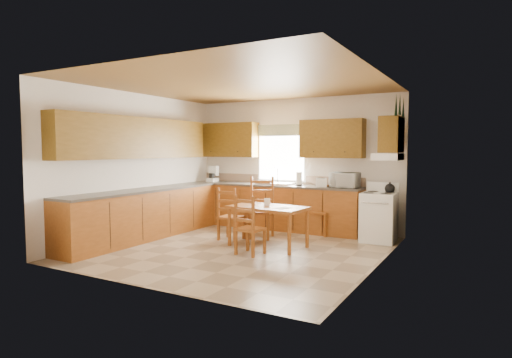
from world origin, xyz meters
The scene contains 35 objects.
floor centered at (0.00, 0.00, 0.00)m, with size 4.50×4.50×0.00m, color gray.
ceiling centered at (0.00, 0.00, 2.70)m, with size 4.50×4.50×0.00m, color brown.
wall_left centered at (-2.25, 0.00, 1.35)m, with size 4.50×4.50×0.00m, color silver.
wall_right centered at (2.25, 0.00, 1.35)m, with size 4.50×4.50×0.00m, color silver.
wall_back centered at (0.00, 2.25, 1.35)m, with size 4.50×4.50×0.00m, color silver.
wall_front centered at (0.00, -2.25, 1.35)m, with size 4.50×4.50×0.00m, color silver.
lower_cab_back centered at (-0.38, 1.95, 0.44)m, with size 3.75×0.60×0.88m, color brown.
lower_cab_left centered at (-1.95, -0.15, 0.44)m, with size 0.60×3.60×0.88m, color brown.
counter_back centered at (-0.38, 1.95, 0.90)m, with size 3.75×0.63×0.04m, color #474038.
counter_left centered at (-1.95, -0.15, 0.90)m, with size 0.63×3.60×0.04m, color #474038.
backsplash centered at (-0.38, 2.24, 1.01)m, with size 3.75×0.01×0.18m, color #91755F.
upper_cab_back_left centered at (-1.55, 2.08, 1.85)m, with size 1.41×0.33×0.75m, color brown.
upper_cab_back_right centered at (0.86, 2.08, 1.85)m, with size 1.25×0.33×0.75m, color brown.
upper_cab_left centered at (-2.08, -0.15, 1.85)m, with size 0.33×3.60×0.75m, color brown.
upper_cab_stove centered at (2.08, 1.65, 1.90)m, with size 0.33×0.62×0.62m, color brown.
range_hood centered at (2.03, 1.65, 1.52)m, with size 0.44×0.62×0.12m, color white.
window_frame centered at (-0.30, 2.22, 1.55)m, with size 1.13×0.02×1.18m, color white.
window_pane centered at (-0.30, 2.21, 1.55)m, with size 1.05×0.01×1.10m, color white.
window_valance centered at (-0.30, 2.19, 2.05)m, with size 1.19×0.01×0.24m, color #4A6039.
sink_basin centered at (-0.30, 1.95, 0.94)m, with size 0.75×0.45×0.04m, color silver.
pine_decal_a centered at (2.21, 1.33, 2.38)m, with size 0.22×0.22×0.36m, color black.
pine_decal_b centered at (2.21, 1.65, 2.42)m, with size 0.22×0.22×0.36m, color black.
pine_decal_c centered at (2.21, 1.97, 2.38)m, with size 0.22×0.22×0.36m, color black.
stove centered at (1.88, 1.71, 0.43)m, with size 0.58×0.60×0.86m, color white.
coffeemaker centered at (-1.92, 1.99, 1.08)m, with size 0.19×0.22×0.32m, color white.
paper_towel centered at (0.22, 1.95, 1.06)m, with size 0.12×0.12×0.27m, color white.
toaster centered at (0.73, 1.86, 1.00)m, with size 0.21×0.13×0.17m, color white.
microwave centered at (1.17, 1.93, 1.06)m, with size 0.48×0.35×0.29m, color white.
dining_table centered at (0.33, 0.39, 0.34)m, with size 1.29×0.74×0.69m, color brown.
chair_near_left centered at (-0.51, 0.56, 0.48)m, with size 0.40×0.38×0.96m, color brown.
chair_near_right centered at (0.33, -0.21, 0.47)m, with size 0.39×0.37×0.93m, color brown.
chair_far_left centered at (0.78, 1.81, 0.51)m, with size 0.43×0.41×1.01m, color brown.
chair_far_right centered at (-0.14, 0.96, 0.56)m, with size 0.47×0.45×1.13m, color brown.
table_paper centered at (0.65, 0.28, 0.69)m, with size 0.19×0.25×0.00m, color white.
table_card centered at (0.30, 0.43, 0.75)m, with size 0.10×0.02×0.13m, color white.
Camera 1 is at (3.63, -5.97, 1.65)m, focal length 30.00 mm.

